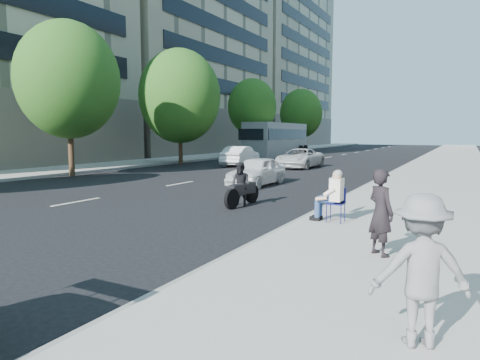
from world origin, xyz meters
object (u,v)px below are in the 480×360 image
Objects in this scene: jogger at (421,270)px; white_sedan_far at (300,158)px; white_sedan_mid at (240,156)px; bus at (277,140)px; seated_protester at (332,193)px; pedestrian_woman at (381,212)px; motorcycle at (241,187)px; white_sedan_near at (257,171)px.

jogger is 24.46m from white_sedan_far.
jogger is 26.27m from white_sedan_mid.
jogger is 0.13× the size of bus.
bus is at bearing 115.39° from seated_protester.
jogger is at bearing 115.24° from white_sedan_mid.
pedestrian_woman is (-0.96, 3.21, -0.01)m from jogger.
pedestrian_woman is 23.06m from white_sedan_mid.
motorcycle is (3.55, -15.13, -0.01)m from white_sedan_far.
jogger is 38.97m from bus.
bus is at bearing -87.66° from jogger.
seated_protester reaches higher than white_sedan_mid.
bus is (-10.58, 27.87, 1.00)m from motorcycle.
white_sedan_near is at bearing -72.18° from bus.
motorcycle reaches higher than white_sedan_near.
pedestrian_woman is 0.13× the size of bus.
white_sedan_near is 1.84× the size of motorcycle.
white_sedan_near is at bearing 114.86° from white_sedan_mid.
jogger reaches higher than white_sedan_near.
seated_protester reaches higher than white_sedan_near.
jogger is 9.52m from motorcycle.
motorcycle is at bearing -72.22° from bus.
white_sedan_far is at bearing -89.86° from jogger.
white_sedan_mid reaches higher than white_sedan_far.
seated_protester is at bearing -17.72° from motorcycle.
motorcycle is 29.83m from bus.
white_sedan_mid is at bearing 122.33° from white_sedan_near.
motorcycle is at bearing 154.31° from seated_protester.
jogger is 0.42× the size of white_sedan_near.
seated_protester is at bearing 117.70° from white_sedan_mid.
seated_protester is 0.28× the size of white_sedan_far.
seated_protester is 0.35× the size of white_sedan_near.
motorcycle is 0.17× the size of bus.
seated_protester is 0.82× the size of jogger.
white_sedan_mid is (-12.97, 19.06, -0.24)m from pedestrian_woman.
white_sedan_far is at bearing -25.92° from pedestrian_woman.
white_sedan_far is at bearing -64.11° from bus.
seated_protester is 3.82m from motorcycle.
white_sedan_near is (-7.00, 9.36, -0.29)m from pedestrian_woman.
seated_protester is at bearing -88.73° from jogger.
white_sedan_mid is at bearing -176.28° from white_sedan_far.
seated_protester is 18.18m from white_sedan_far.
seated_protester is at bearing -67.61° from bus.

